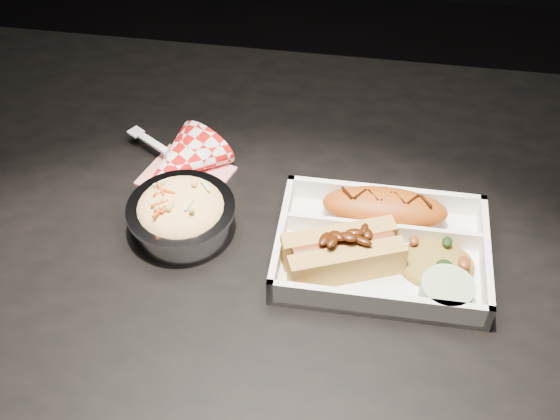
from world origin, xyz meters
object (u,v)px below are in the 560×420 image
object	(u,v)px
hotdog	(343,251)
food_tray	(381,251)
fried_pastry	(385,208)
foil_coleslaw_cup	(181,213)
dining_table	(283,273)
napkin_fork	(180,162)

from	to	relation	value
hotdog	food_tray	bearing A→B (deg)	8.98
food_tray	fried_pastry	xyz separation A→B (m)	(-0.00, 0.06, 0.02)
fried_pastry	hotdog	size ratio (longest dim) A/B	1.05
fried_pastry	foil_coleslaw_cup	size ratio (longest dim) A/B	1.17
dining_table	foil_coleslaw_cup	bearing A→B (deg)	-169.75
hotdog	foil_coleslaw_cup	distance (m)	0.20
dining_table	fried_pastry	world-z (taller)	fried_pastry
fried_pastry	napkin_fork	xyz separation A→B (m)	(-0.28, 0.06, -0.01)
napkin_fork	food_tray	bearing A→B (deg)	10.32
fried_pastry	hotdog	bearing A→B (deg)	-118.63
fried_pastry	napkin_fork	world-z (taller)	napkin_fork
dining_table	hotdog	distance (m)	0.16
fried_pastry	foil_coleslaw_cup	world-z (taller)	foil_coleslaw_cup
dining_table	napkin_fork	bearing A→B (deg)	151.47
dining_table	foil_coleslaw_cup	distance (m)	0.17
dining_table	fried_pastry	size ratio (longest dim) A/B	7.70
dining_table	napkin_fork	size ratio (longest dim) A/B	7.30
food_tray	fried_pastry	bearing A→B (deg)	90.00
food_tray	foil_coleslaw_cup	distance (m)	0.25
hotdog	foil_coleslaw_cup	bearing A→B (deg)	148.44
food_tray	napkin_fork	xyz separation A→B (m)	(-0.28, 0.11, 0.01)
fried_pastry	foil_coleslaw_cup	xyz separation A→B (m)	(-0.25, -0.05, 0.00)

